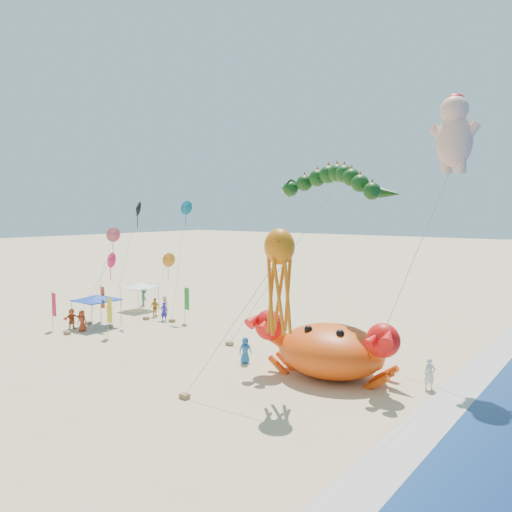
{
  "coord_description": "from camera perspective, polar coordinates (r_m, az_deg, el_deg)",
  "views": [
    {
      "loc": [
        19.12,
        -25.53,
        9.63
      ],
      "look_at": [
        -2.0,
        2.0,
        6.5
      ],
      "focal_mm": 35.0,
      "sensor_mm": 36.0,
      "label": 1
    }
  ],
  "objects": [
    {
      "name": "dragon_kite",
      "position": [
        34.54,
        8.31,
        7.84
      ],
      "size": [
        11.57,
        6.04,
        12.46
      ],
      "color": "#0E360E",
      "rests_on": "ground"
    },
    {
      "name": "octopus_kite",
      "position": [
        25.34,
        2.63,
        -2.0
      ],
      "size": [
        4.79,
        4.02,
        8.77
      ],
      "color": "orange",
      "rests_on": "ground"
    },
    {
      "name": "beachgoers",
      "position": [
        43.37,
        -11.92,
        -6.63
      ],
      "size": [
        32.11,
        11.49,
        1.8
      ],
      "color": "white",
      "rests_on": "ground"
    },
    {
      "name": "cherub_kite",
      "position": [
        32.44,
        21.7,
        13.04
      ],
      "size": [
        5.33,
        2.98,
        16.48
      ],
      "color": "#FFB89B",
      "rests_on": "ground"
    },
    {
      "name": "feather_flags",
      "position": [
        43.02,
        -15.92,
        -5.24
      ],
      "size": [
        7.14,
        8.5,
        3.2
      ],
      "color": "gray",
      "rests_on": "ground"
    },
    {
      "name": "canopy_blue",
      "position": [
        43.73,
        -17.79,
        -4.55
      ],
      "size": [
        3.35,
        3.35,
        2.71
      ],
      "color": "gray",
      "rests_on": "ground"
    },
    {
      "name": "ground",
      "position": [
        33.32,
        0.65,
        -11.65
      ],
      "size": [
        320.0,
        320.0,
        0.0
      ],
      "primitive_type": "plane",
      "color": "#D1B784",
      "rests_on": "ground"
    },
    {
      "name": "small_kites",
      "position": [
        44.79,
        -12.97,
        1.48
      ],
      "size": [
        5.32,
        10.25,
        10.63
      ],
      "color": "#F31B52",
      "rests_on": "ground"
    },
    {
      "name": "canopy_white",
      "position": [
        49.93,
        -13.15,
        -3.26
      ],
      "size": [
        3.06,
        3.06,
        2.71
      ],
      "color": "gray",
      "rests_on": "ground"
    },
    {
      "name": "foam_strip",
      "position": [
        28.2,
        21.31,
        -15.16
      ],
      "size": [
        320.0,
        320.0,
        0.0
      ],
      "primitive_type": "plane",
      "color": "silver",
      "rests_on": "ground"
    },
    {
      "name": "crab_inflatable",
      "position": [
        29.7,
        8.43,
        -10.44
      ],
      "size": [
        8.68,
        6.01,
        3.8
      ],
      "color": "#EC4A0C",
      "rests_on": "ground"
    }
  ]
}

